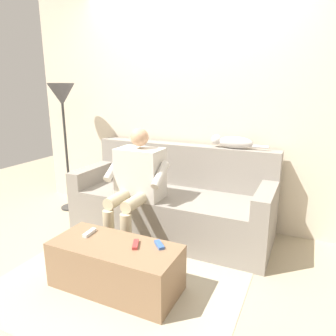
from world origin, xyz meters
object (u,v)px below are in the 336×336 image
object	(u,v)px
couch	(173,203)
cat_on_backrest	(232,142)
coffee_table	(116,266)
remote_red	(136,244)
remote_white	(90,233)
person_solo_seated	(137,180)
floor_lamp	(62,103)
remote_blue	(159,245)

from	to	relation	value
couch	cat_on_backrest	bearing A→B (deg)	-153.46
coffee_table	remote_red	size ratio (longest dim) A/B	7.54
coffee_table	remote_white	size ratio (longest dim) A/B	7.09
coffee_table	person_solo_seated	size ratio (longest dim) A/B	0.87
remote_white	floor_lamp	distance (m)	1.85
couch	coffee_table	bearing A→B (deg)	90.00
couch	person_solo_seated	xyz separation A→B (m)	(0.21, 0.38, 0.33)
floor_lamp	remote_blue	bearing A→B (deg)	150.36
remote_blue	remote_white	xyz separation A→B (m)	(0.59, 0.06, 0.00)
couch	person_solo_seated	bearing A→B (deg)	61.37
floor_lamp	coffee_table	bearing A→B (deg)	142.29
cat_on_backrest	remote_blue	bearing A→B (deg)	79.87
cat_on_backrest	remote_red	size ratio (longest dim) A/B	4.37
coffee_table	remote_white	xyz separation A→B (m)	(0.28, -0.06, 0.20)
couch	floor_lamp	bearing A→B (deg)	-2.07
remote_blue	floor_lamp	xyz separation A→B (m)	(1.77, -1.01, 0.95)
cat_on_backrest	floor_lamp	world-z (taller)	floor_lamp
person_solo_seated	couch	bearing A→B (deg)	-118.63
couch	cat_on_backrest	distance (m)	0.88
couch	remote_blue	size ratio (longest dim) A/B	16.44
remote_white	remote_red	world-z (taller)	remote_white
person_solo_seated	floor_lamp	size ratio (longest dim) A/B	0.73
remote_blue	remote_white	world-z (taller)	remote_white
person_solo_seated	remote_red	bearing A→B (deg)	119.35
remote_blue	remote_red	bearing A→B (deg)	69.03
cat_on_backrest	floor_lamp	size ratio (longest dim) A/B	0.37
remote_white	floor_lamp	world-z (taller)	floor_lamp
coffee_table	floor_lamp	xyz separation A→B (m)	(1.46, -1.13, 1.14)
remote_blue	floor_lamp	bearing A→B (deg)	15.78
cat_on_backrest	remote_white	xyz separation A→B (m)	(0.81, 1.28, -0.59)
remote_white	floor_lamp	size ratio (longest dim) A/B	0.09
cat_on_backrest	remote_blue	distance (m)	1.37
remote_blue	remote_white	size ratio (longest dim) A/B	0.89
remote_red	floor_lamp	xyz separation A→B (m)	(1.61, -1.08, 0.95)
person_solo_seated	remote_blue	xyz separation A→B (m)	(-0.52, 0.57, -0.27)
couch	remote_red	size ratio (longest dim) A/B	15.60
remote_blue	floor_lamp	distance (m)	2.24
remote_blue	remote_white	bearing A→B (deg)	51.59
floor_lamp	person_solo_seated	bearing A→B (deg)	160.80
coffee_table	remote_blue	size ratio (longest dim) A/B	7.95
person_solo_seated	cat_on_backrest	world-z (taller)	person_solo_seated
remote_blue	remote_red	xyz separation A→B (m)	(0.16, 0.07, 0.00)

